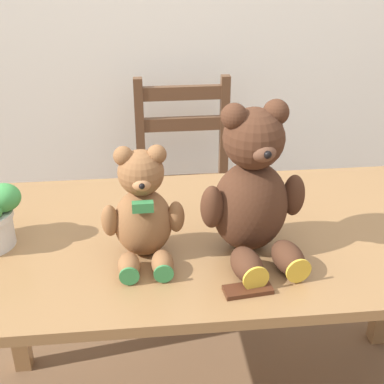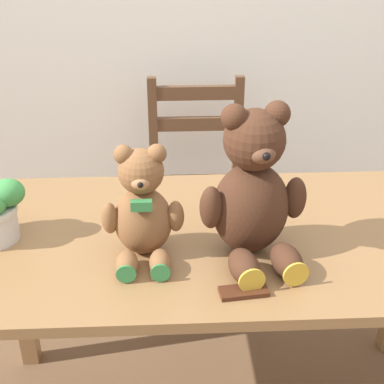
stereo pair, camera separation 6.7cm
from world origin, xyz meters
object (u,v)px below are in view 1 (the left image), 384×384
object	(u,v)px
teddy_bear_right	(253,191)
chocolate_bar	(248,290)
teddy_bear_left	(143,211)
wooden_chair_behind	(186,191)

from	to	relation	value
teddy_bear_right	chocolate_bar	bearing A→B (deg)	66.83
teddy_bear_left	chocolate_bar	bearing A→B (deg)	141.81
wooden_chair_behind	teddy_bear_left	size ratio (longest dim) A/B	3.11
wooden_chair_behind	chocolate_bar	world-z (taller)	wooden_chair_behind
teddy_bear_right	chocolate_bar	size ratio (longest dim) A/B	3.51
wooden_chair_behind	teddy_bear_left	distance (m)	1.04
teddy_bear_left	teddy_bear_right	world-z (taller)	teddy_bear_right
wooden_chair_behind	teddy_bear_left	world-z (taller)	teddy_bear_left
teddy_bear_left	chocolate_bar	xyz separation A→B (m)	(0.24, -0.18, -0.12)
wooden_chair_behind	chocolate_bar	size ratio (longest dim) A/B	8.20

